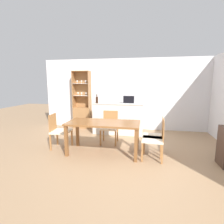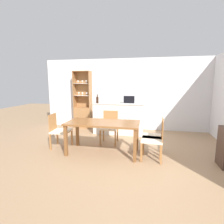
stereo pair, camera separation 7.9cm
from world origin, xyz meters
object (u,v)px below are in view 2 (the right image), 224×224
(dining_chair_side_right_far, at_px, (154,136))
(microwave, at_px, (132,99))
(wine_bottle, at_px, (97,100))
(dining_table, at_px, (103,126))
(display_cabinet, at_px, (83,112))
(dining_chair_side_left_far, at_px, (59,130))
(dining_chair_side_right_near, at_px, (154,139))
(dining_chair_head_far, at_px, (110,127))

(dining_chair_side_right_far, height_order, microwave, microwave)
(dining_chair_side_right_far, height_order, wine_bottle, wine_bottle)
(dining_table, xyz_separation_m, wine_bottle, (-0.59, 1.55, 0.47))
(display_cabinet, relative_size, microwave, 4.02)
(display_cabinet, relative_size, dining_table, 1.23)
(dining_chair_side_right_far, bearing_deg, microwave, 26.31)
(wine_bottle, bearing_deg, dining_chair_side_left_far, -113.22)
(dining_chair_side_right_near, bearing_deg, microwave, 24.52)
(dining_chair_head_far, xyz_separation_m, dining_chair_side_right_far, (1.20, -0.63, 0.00))
(dining_table, relative_size, microwave, 3.26)
(dining_chair_side_right_near, xyz_separation_m, microwave, (-0.68, 1.86, 0.71))
(dining_chair_side_right_near, height_order, dining_chair_side_right_far, same)
(dining_table, distance_m, dining_chair_side_right_far, 1.23)
(microwave, height_order, wine_bottle, wine_bottle)
(dining_chair_head_far, xyz_separation_m, dining_chair_side_left_far, (-1.20, -0.63, 0.00))
(dining_table, bearing_deg, dining_chair_side_right_near, -5.90)
(dining_table, xyz_separation_m, dining_chair_side_right_far, (1.20, 0.12, -0.21))
(dining_chair_side_right_near, relative_size, wine_bottle, 3.09)
(dining_chair_side_right_near, xyz_separation_m, dining_chair_side_right_far, (0.00, 0.24, 0.00))
(display_cabinet, bearing_deg, dining_chair_side_left_far, -85.83)
(dining_chair_head_far, relative_size, microwave, 1.71)
(microwave, xyz_separation_m, wine_bottle, (-1.11, -0.19, -0.02))
(dining_chair_side_right_far, relative_size, dining_chair_side_left_far, 1.00)
(microwave, bearing_deg, wine_bottle, -170.54)
(dining_chair_head_far, bearing_deg, dining_chair_side_right_far, 150.83)
(dining_chair_side_right_near, bearing_deg, dining_chair_side_left_far, 88.83)
(dining_chair_side_left_far, height_order, microwave, microwave)
(dining_chair_side_right_far, bearing_deg, dining_chair_side_left_far, 93.66)
(dining_chair_side_right_near, xyz_separation_m, dining_chair_side_left_far, (-2.41, 0.24, 0.00))
(dining_table, bearing_deg, dining_chair_side_right_far, 5.58)
(dining_chair_side_right_far, relative_size, wine_bottle, 3.09)
(dining_chair_side_right_far, xyz_separation_m, dining_chair_side_left_far, (-2.41, -0.00, 0.00))
(display_cabinet, distance_m, microwave, 2.03)
(display_cabinet, height_order, dining_chair_side_left_far, display_cabinet)
(dining_chair_side_right_near, relative_size, dining_chair_side_left_far, 1.00)
(dining_chair_side_right_far, xyz_separation_m, microwave, (-0.68, 1.62, 0.71))
(microwave, bearing_deg, dining_chair_head_far, -117.98)
(dining_table, relative_size, dining_chair_side_left_far, 1.91)
(dining_chair_side_left_far, bearing_deg, microwave, 128.69)
(dining_chair_side_left_far, relative_size, wine_bottle, 3.09)
(microwave, distance_m, wine_bottle, 1.13)
(dining_chair_side_right_far, distance_m, microwave, 1.89)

